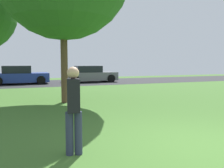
{
  "coord_description": "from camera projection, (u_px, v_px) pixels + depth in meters",
  "views": [
    {
      "loc": [
        -3.43,
        -3.8,
        1.69
      ],
      "look_at": [
        0.0,
        5.3,
        0.8
      ],
      "focal_mm": 39.07,
      "sensor_mm": 36.0,
      "label": 1
    }
  ],
  "objects": [
    {
      "name": "ground_plane",
      "position": [
        205.0,
        146.0,
        4.9
      ],
      "size": [
        44.0,
        44.0,
        0.0
      ],
      "primitive_type": "plane",
      "color": "#3D6628"
    },
    {
      "name": "road_strip",
      "position": [
        66.0,
        83.0,
        19.81
      ],
      "size": [
        44.0,
        6.4,
        0.01
      ],
      "primitive_type": "cube",
      "color": "#28282B",
      "rests_on": "ground_plane"
    },
    {
      "name": "person_bystander",
      "position": [
        74.0,
        107.0,
        4.37
      ],
      "size": [
        0.3,
        0.35,
        1.6
      ],
      "rotation": [
        0.0,
        0.0,
        1.41
      ],
      "color": "#2D334C",
      "rests_on": "ground_plane"
    },
    {
      "name": "parked_car_blue",
      "position": [
        19.0,
        76.0,
        18.54
      ],
      "size": [
        4.2,
        2.1,
        1.39
      ],
      "color": "#233893",
      "rests_on": "ground_plane"
    },
    {
      "name": "parked_car_grey",
      "position": [
        90.0,
        75.0,
        20.32
      ],
      "size": [
        4.29,
        1.99,
        1.36
      ],
      "color": "slate",
      "rests_on": "ground_plane"
    }
  ]
}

